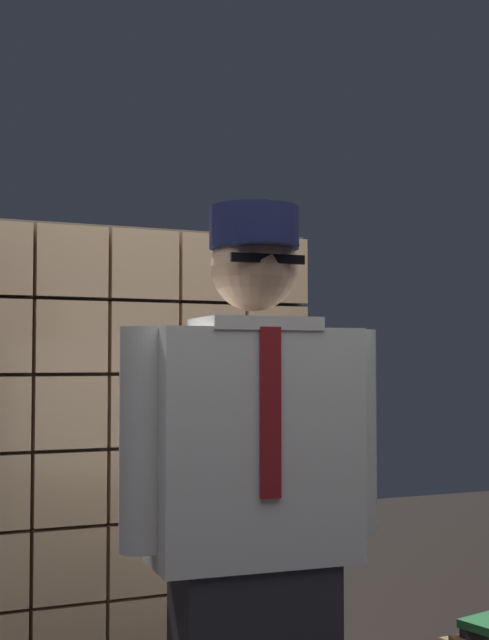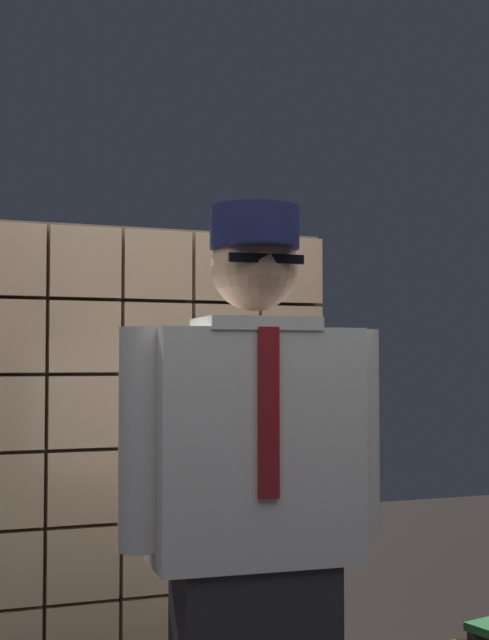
{
  "view_description": "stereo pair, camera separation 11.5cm",
  "coord_description": "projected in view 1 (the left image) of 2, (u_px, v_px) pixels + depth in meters",
  "views": [
    {
      "loc": [
        -0.96,
        -1.87,
        1.41
      ],
      "look_at": [
        -0.03,
        0.28,
        1.53
      ],
      "focal_mm": 49.37,
      "sensor_mm": 36.0,
      "label": 1
    },
    {
      "loc": [
        -0.85,
        -1.91,
        1.41
      ],
      "look_at": [
        -0.03,
        0.28,
        1.53
      ],
      "focal_mm": 49.37,
      "sensor_mm": 36.0,
      "label": 2
    }
  ],
  "objects": [
    {
      "name": "standing_person",
      "position": [
        254.0,
        534.0,
        2.34
      ],
      "size": [
        0.73,
        0.32,
        1.83
      ],
      "rotation": [
        0.0,
        0.0,
        -0.06
      ],
      "color": "#28282D",
      "rests_on": "ground"
    },
    {
      "name": "glass_block_wall",
      "position": [
        141.0,
        483.0,
        3.31
      ],
      "size": [
        1.4,
        0.1,
        1.95
      ],
      "color": "#E0B78C",
      "rests_on": "ground"
    }
  ]
}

